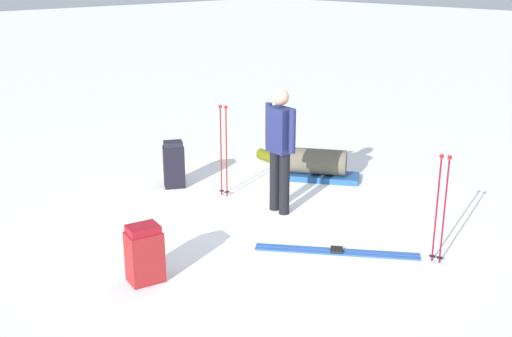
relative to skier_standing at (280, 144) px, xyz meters
The scene contains 9 objects.
ground_plane 1.04m from the skier_standing, 85.28° to the left, with size 80.00×80.00×0.00m, color white.
skier_standing is the anchor object (origin of this frame).
ski_pair_near 1.72m from the skier_standing, 162.25° to the left, with size 1.62×1.32×0.05m.
backpack_large_dark 2.57m from the skier_standing, 99.42° to the left, with size 0.35×0.41×0.64m.
backpack_bright 1.95m from the skier_standing, 13.61° to the left, with size 0.36×0.38×0.71m.
ski_poles_planted_near 2.32m from the skier_standing, behind, with size 0.15×0.09×1.27m.
ski_poles_planted_far 1.02m from the skier_standing, ahead, with size 0.16×0.10×1.35m.
gear_sled 1.66m from the skier_standing, 68.17° to the right, with size 1.35×1.12×0.49m.
sleeping_mat_rolled 2.40m from the skier_standing, 41.71° to the right, with size 0.18×0.18×0.55m, color #595B10.
Camera 1 is at (-5.62, 5.34, 3.23)m, focal length 44.18 mm.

